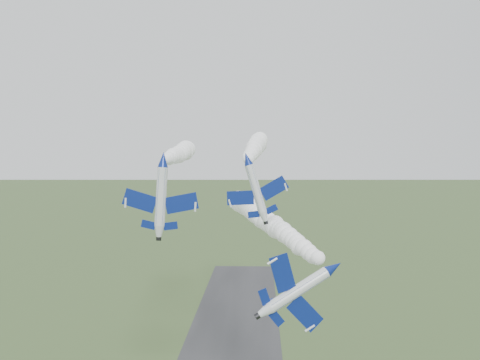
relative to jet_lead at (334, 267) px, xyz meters
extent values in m
cylinder|color=silver|center=(-0.06, 0.08, -0.02)|extent=(3.66, 7.83, 1.85)
cone|color=navy|center=(1.11, -4.57, -0.02)|extent=(2.28, 2.39, 1.85)
cone|color=silver|center=(-1.19, 4.56, -0.02)|extent=(2.19, 2.03, 1.85)
cylinder|color=black|center=(-1.41, 5.44, -0.02)|extent=(1.04, 0.76, 0.94)
ellipsoid|color=black|center=(0.85, -1.71, 0.23)|extent=(1.84, 2.83, 1.23)
cube|color=navy|center=(-1.65, 0.43, 2.28)|extent=(2.62, 2.64, 3.69)
cube|color=navy|center=(0.94, 1.08, -2.46)|extent=(2.62, 2.64, 3.69)
cube|color=navy|center=(-1.68, 3.60, 1.24)|extent=(1.18, 1.20, 1.62)
cube|color=navy|center=(-0.30, 3.95, -1.28)|extent=(1.18, 1.20, 1.62)
cube|color=navy|center=(0.06, 3.81, 0.56)|extent=(2.09, 1.84, 1.07)
cylinder|color=silver|center=(-23.60, 21.54, 12.14)|extent=(2.50, 9.21, 1.72)
cone|color=navy|center=(-23.11, 15.82, 12.14)|extent=(1.92, 2.52, 1.72)
cone|color=silver|center=(-24.08, 27.04, 12.14)|extent=(1.89, 2.09, 1.72)
cylinder|color=black|center=(-24.17, 28.12, 12.14)|extent=(0.93, 0.72, 0.87)
ellipsoid|color=black|center=(-23.36, 19.21, 12.75)|extent=(1.41, 3.21, 1.15)
cube|color=navy|center=(-26.92, 22.12, 12.18)|extent=(5.19, 3.02, 0.47)
cube|color=navy|center=(-20.46, 22.68, 11.77)|extent=(5.19, 3.02, 0.47)
cube|color=navy|center=(-25.72, 25.92, 12.25)|extent=(2.26, 1.37, 0.24)
cube|color=navy|center=(-22.27, 26.22, 12.03)|extent=(2.26, 1.37, 0.24)
cube|color=navy|center=(-23.88, 25.82, 13.54)|extent=(0.43, 1.75, 2.39)
cylinder|color=silver|center=(-10.51, 20.03, 12.25)|extent=(1.67, 7.43, 1.65)
cone|color=navy|center=(-10.53, 15.35, 12.25)|extent=(1.65, 1.95, 1.65)
cone|color=silver|center=(-10.49, 24.54, 12.25)|extent=(1.65, 1.60, 1.65)
cylinder|color=black|center=(-10.49, 25.42, 12.25)|extent=(0.84, 0.53, 0.83)
ellipsoid|color=black|center=(-10.66, 18.12, 12.73)|extent=(1.11, 2.55, 1.10)
cube|color=navy|center=(-13.01, 20.75, 11.38)|extent=(3.94, 2.14, 1.27)
cube|color=navy|center=(-7.93, 20.73, 12.87)|extent=(3.94, 2.14, 1.27)
cube|color=navy|center=(-11.85, 23.75, 11.86)|extent=(1.72, 0.98, 0.58)
cube|color=navy|center=(-9.14, 23.74, 12.65)|extent=(1.72, 0.98, 0.58)
cube|color=navy|center=(-10.82, 23.53, 13.36)|extent=(0.66, 1.42, 1.90)
camera|label=1|loc=(-8.46, -60.88, 12.86)|focal=40.00mm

